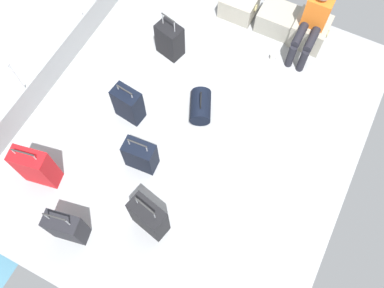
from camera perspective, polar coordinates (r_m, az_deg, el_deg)
The scene contains 15 objects.
ground_plane at distance 5.77m, azimuth 0.19°, elevation 2.07°, with size 4.40×5.20×0.06m, color #939699.
gunwale_port at distance 6.36m, azimuth -17.85°, elevation 10.97°, with size 0.06×5.20×0.45m, color #939699.
railing_port at distance 5.94m, azimuth -19.39°, elevation 14.04°, with size 0.04×4.20×1.02m.
cargo_crate_0 at distance 6.84m, azimuth 6.52°, elevation 18.53°, with size 0.57×0.46×0.35m.
cargo_crate_1 at distance 6.73m, azimuth 11.71°, elevation 16.52°, with size 0.60×0.48×0.35m.
cargo_crate_2 at distance 6.65m, azimuth 15.97°, elevation 14.74°, with size 0.53×0.50×0.41m.
passenger_seated at distance 6.24m, azimuth 16.29°, elevation 15.82°, with size 0.34×0.66×1.11m.
suitcase_0 at distance 5.48m, azimuth -20.75°, elevation -3.01°, with size 0.48×0.30×0.82m.
suitcase_1 at distance 6.22m, azimuth -3.08°, elevation 14.15°, with size 0.42×0.34×0.76m.
suitcase_2 at distance 5.17m, azimuth -16.93°, elevation -10.98°, with size 0.45×0.29×0.80m.
suitcase_3 at distance 5.66m, azimuth -8.79°, elevation 5.45°, with size 0.40×0.27×0.66m.
suitcase_4 at distance 4.98m, azimuth -5.95°, elevation -10.04°, with size 0.48×0.32×0.82m.
suitcase_5 at distance 5.33m, azimuth -7.11°, elevation -1.58°, with size 0.42×0.26×0.64m.
duffel_bag at distance 5.74m, azimuth 1.19°, elevation 5.23°, with size 0.45×0.55×0.42m.
paper_cup at distance 6.43m, azimuth 11.09°, elevation 11.68°, with size 0.08×0.08×0.10m, color white.
Camera 1 is at (1.16, -2.32, 5.12)m, focal length 38.61 mm.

